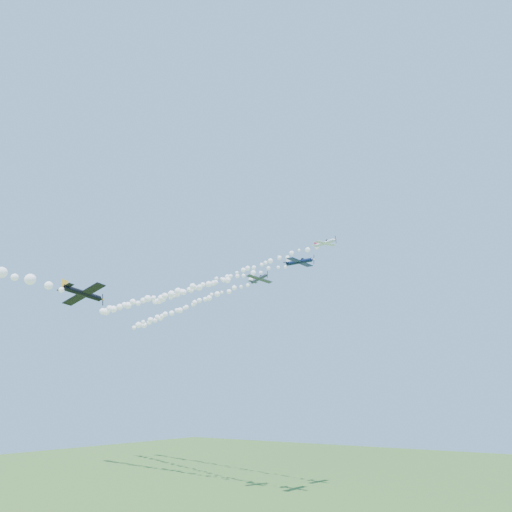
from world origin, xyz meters
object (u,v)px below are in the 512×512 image
Objects in this scene: plane_navy at (300,262)px; plane_grey at (259,279)px; plane_white at (325,243)px; plane_black at (84,294)px.

plane_navy is 1.20× the size of plane_grey.
plane_white is 55.10m from plane_black.
plane_white is at bearing 82.98° from plane_navy.
plane_white is 1.05× the size of plane_grey.
plane_navy is 1.00× the size of plane_black.
plane_grey is (-12.84, -8.41, -8.59)m from plane_white.
plane_white is at bearing 52.81° from plane_grey.
plane_grey reaches higher than plane_black.
plane_white is 0.88× the size of plane_navy.
plane_grey is at bearing -176.73° from plane_navy.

